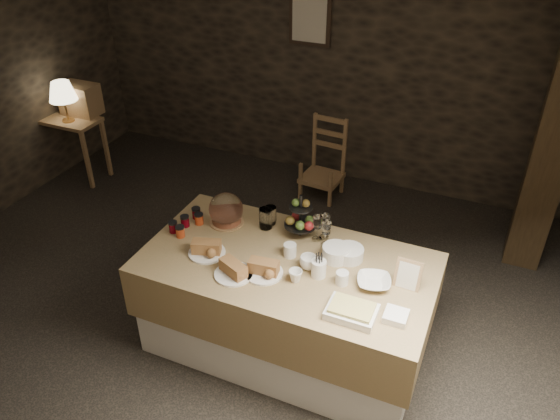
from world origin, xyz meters
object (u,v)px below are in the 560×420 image
at_px(table_lamp, 62,92).
at_px(fruit_stand, 301,220).
at_px(buffet_table, 287,298).
at_px(wine_rack, 80,99).
at_px(console_table, 71,129).
at_px(chair, 324,162).
at_px(timber_column, 558,129).

height_order(table_lamp, fruit_stand, table_lamp).
distance_m(buffet_table, wine_rack, 3.60).
xyz_separation_m(buffet_table, console_table, (-3.23, 1.45, 0.13)).
height_order(wine_rack, fruit_stand, fruit_stand).
height_order(buffet_table, chair, chair).
bearing_deg(table_lamp, fruit_stand, -18.92).
distance_m(console_table, chair, 2.84).
distance_m(console_table, table_lamp, 0.47).
relative_size(timber_column, fruit_stand, 7.69).
bearing_deg(table_lamp, wine_rack, 90.00).
bearing_deg(wine_rack, fruit_stand, -22.58).
bearing_deg(fruit_stand, chair, 103.98).
distance_m(buffet_table, timber_column, 2.58).
relative_size(console_table, timber_column, 0.28).
relative_size(chair, fruit_stand, 2.00).
bearing_deg(console_table, chair, 15.82).
bearing_deg(fruit_stand, wine_rack, 157.42).
relative_size(console_table, chair, 1.06).
bearing_deg(buffet_table, timber_column, 49.58).
height_order(chair, fruit_stand, fruit_stand).
bearing_deg(chair, fruit_stand, -71.44).
xyz_separation_m(buffet_table, fruit_stand, (-0.03, 0.32, 0.47)).
xyz_separation_m(wine_rack, fruit_stand, (3.14, -1.31, 0.04)).
distance_m(buffet_table, chair, 2.28).
bearing_deg(wine_rack, timber_column, 2.66).
distance_m(table_lamp, fruit_stand, 3.33).
xyz_separation_m(console_table, chair, (2.72, 0.77, -0.20)).
height_order(buffet_table, timber_column, timber_column).
bearing_deg(console_table, timber_column, 4.77).
bearing_deg(fruit_stand, timber_column, 43.55).
bearing_deg(timber_column, chair, 169.91).
relative_size(wine_rack, chair, 0.62).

